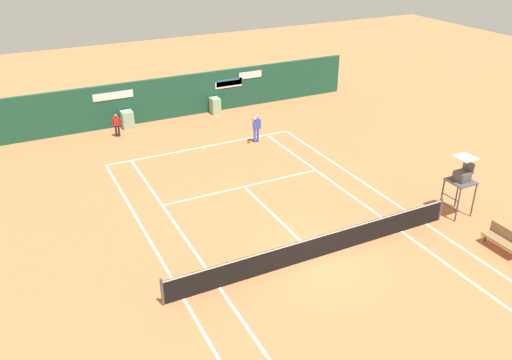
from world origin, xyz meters
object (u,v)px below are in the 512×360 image
object	(u,v)px
player_on_baseline	(256,126)
ball_kid_left_post	(117,124)
player_bench	(504,239)
umpire_chair	(462,178)
tennis_ball_by_sideline	(168,173)

from	to	relation	value
player_on_baseline	ball_kid_left_post	bearing A→B (deg)	-21.70
player_bench	ball_kid_left_post	world-z (taller)	ball_kid_left_post
umpire_chair	ball_kid_left_post	bearing A→B (deg)	35.27
ball_kid_left_post	player_bench	bearing A→B (deg)	127.34
umpire_chair	player_bench	world-z (taller)	umpire_chair
umpire_chair	tennis_ball_by_sideline	bearing A→B (deg)	46.51
umpire_chair	tennis_ball_by_sideline	distance (m)	13.57
umpire_chair	tennis_ball_by_sideline	world-z (taller)	umpire_chair
umpire_chair	player_bench	xyz separation A→B (m)	(-0.46, -2.81, -1.21)
ball_kid_left_post	tennis_ball_by_sideline	world-z (taller)	ball_kid_left_post
player_bench	player_on_baseline	bearing A→B (deg)	14.64
player_bench	tennis_ball_by_sideline	size ratio (longest dim) A/B	22.75
player_bench	player_on_baseline	xyz separation A→B (m)	(-3.59, 13.73, 0.47)
player_on_baseline	umpire_chair	bearing A→B (deg)	121.43
umpire_chair	tennis_ball_by_sideline	xyz separation A→B (m)	(-9.77, 9.27, -1.68)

